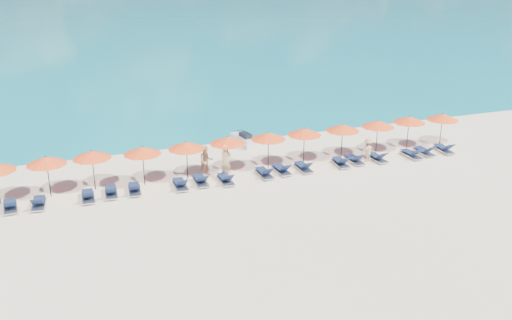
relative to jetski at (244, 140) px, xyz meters
name	(u,v)px	position (x,y,z in m)	size (l,w,h in m)	color
ground	(276,200)	(-1.40, -9.17, -0.34)	(1400.00, 1400.00, 0.00)	beige
jetski	(244,140)	(0.00, 0.00, 0.00)	(1.29, 2.46, 0.83)	silver
beachgoer_a	(226,162)	(-2.89, -5.24, 0.63)	(0.71, 0.47, 1.94)	tan
beachgoer_b	(206,161)	(-3.87, -4.59, 0.55)	(0.87, 0.50, 1.79)	tan
beachgoer_c	(368,150)	(6.08, -5.70, 0.40)	(0.95, 0.44, 1.48)	tan
umbrella_1	(46,161)	(-12.41, -4.62, 1.67)	(2.10, 2.10, 2.28)	black
umbrella_2	(92,155)	(-10.11, -4.48, 1.67)	(2.10, 2.10, 2.28)	black
umbrella_3	(142,150)	(-7.47, -4.73, 1.67)	(2.10, 2.10, 2.28)	black
umbrella_4	(186,145)	(-5.01, -4.72, 1.67)	(2.10, 2.10, 2.28)	black
umbrella_5	(228,140)	(-2.57, -4.59, 1.67)	(2.10, 2.10, 2.28)	black
umbrella_6	(268,136)	(-0.08, -4.65, 1.67)	(2.10, 2.10, 2.28)	black
umbrella_7	(304,132)	(2.25, -4.62, 1.67)	(2.10, 2.10, 2.28)	black
umbrella_8	(343,128)	(4.82, -4.66, 1.67)	(2.10, 2.10, 2.28)	black
umbrella_9	(378,124)	(7.30, -4.68, 1.67)	(2.10, 2.10, 2.28)	black
umbrella_10	(409,119)	(9.70, -4.53, 1.67)	(2.10, 2.10, 2.28)	black
umbrella_11	(443,117)	(12.12, -4.75, 1.67)	(2.10, 2.10, 2.28)	black
lounger_1	(10,206)	(-14.36, -5.74, -0.11)	(0.74, 1.74, 0.66)	silver
lounger_2	(38,203)	(-13.02, -5.84, -0.11)	(0.77, 1.75, 0.66)	silver
lounger_3	(88,196)	(-10.59, -5.82, -0.11)	(0.68, 1.72, 0.66)	silver
lounger_4	(111,192)	(-9.40, -5.64, -0.11)	(0.74, 1.74, 0.66)	silver
lounger_5	(134,189)	(-8.17, -5.68, -0.11)	(0.76, 1.75, 0.66)	silver
lounger_6	(180,184)	(-5.71, -5.88, -0.11)	(0.66, 1.71, 0.66)	silver
lounger_7	(201,180)	(-4.51, -5.72, -0.11)	(0.65, 1.71, 0.66)	silver
lounger_8	(226,179)	(-3.16, -6.03, -0.11)	(0.62, 1.70, 0.66)	silver
lounger_9	(264,173)	(-0.78, -5.88, -0.11)	(0.65, 1.71, 0.66)	silver
lounger_10	(282,169)	(0.37, -5.71, -0.11)	(0.72, 1.73, 0.66)	silver
lounger_11	(303,167)	(1.73, -5.78, -0.11)	(0.62, 1.70, 0.66)	silver
lounger_12	(341,162)	(4.16, -5.81, -0.11)	(0.77, 1.75, 0.66)	silver
lounger_13	(355,159)	(5.22, -5.65, -0.11)	(0.63, 1.70, 0.66)	silver
lounger_14	(377,157)	(6.70, -5.82, -0.11)	(0.72, 1.73, 0.66)	silver
lounger_15	(412,154)	(9.05, -6.02, -0.11)	(0.70, 1.73, 0.66)	silver
lounger_16	(425,151)	(10.15, -5.85, -0.11)	(0.69, 1.72, 0.66)	silver
lounger_17	(444,149)	(11.62, -5.87, -0.11)	(0.74, 1.74, 0.66)	silver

